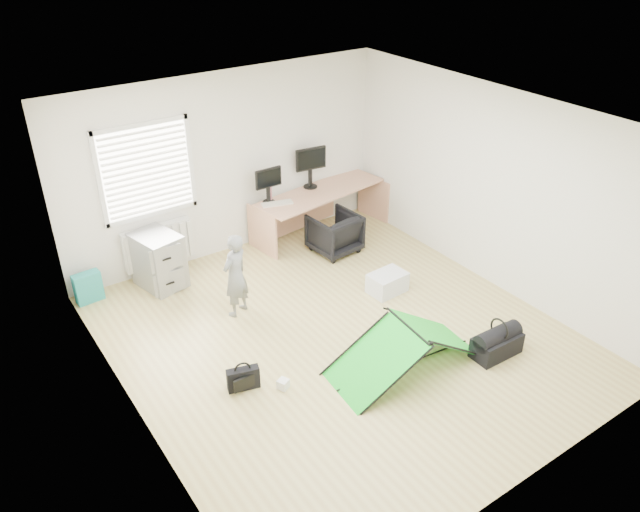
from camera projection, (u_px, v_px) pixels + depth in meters
ground at (338, 336)px, 7.68m from camera, size 5.50×5.50×0.00m
back_wall at (227, 165)px, 8.97m from camera, size 5.00×0.02×2.70m
window at (146, 171)px, 8.25m from camera, size 1.20×0.06×1.20m
radiator at (158, 245)px, 8.77m from camera, size 1.00×0.12×0.60m
desk at (321, 213)px, 9.85m from camera, size 2.25×1.00×0.74m
filing_cabinet at (158, 260)px, 8.52m from camera, size 0.64×0.76×0.78m
monitor_left at (268, 190)px, 9.21m from camera, size 0.42×0.09×0.40m
monitor_right at (310, 173)px, 9.68m from camera, size 0.51×0.17×0.48m
keyboard at (277, 203)px, 9.25m from camera, size 0.49×0.28×0.02m
thermos at (270, 194)px, 9.31m from camera, size 0.07×0.07×0.23m
office_chair at (334, 233)px, 9.39m from camera, size 0.71×0.73×0.61m
person at (235, 275)px, 7.84m from camera, size 0.49×0.42×1.13m
kite at (406, 346)px, 7.06m from camera, size 1.88×0.97×0.56m
storage_crate at (387, 283)px, 8.48m from camera, size 0.52×0.38×0.28m
tote_bag at (88, 287)px, 8.25m from camera, size 0.36×0.18×0.42m
laptop_bag at (243, 379)px, 6.80m from camera, size 0.37×0.20×0.27m
white_box at (283, 384)px, 6.84m from camera, size 0.15×0.15×0.11m
duffel_bag at (496, 345)px, 7.31m from camera, size 0.61×0.32×0.26m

